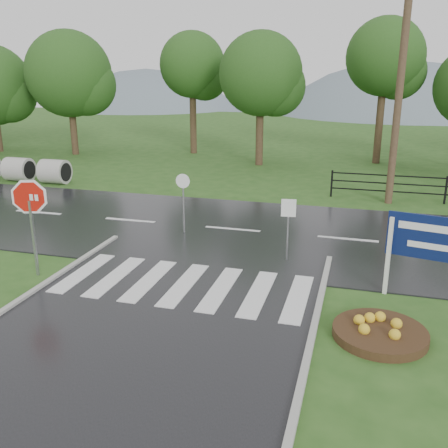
% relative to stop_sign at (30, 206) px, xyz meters
% --- Properties ---
extents(ground, '(120.00, 120.00, 0.00)m').
position_rel_stop_sign_xyz_m(ground, '(4.19, -4.62, -2.00)').
color(ground, '#29521B').
rests_on(ground, ground).
extents(main_road, '(90.00, 8.00, 0.04)m').
position_rel_stop_sign_xyz_m(main_road, '(4.19, 5.38, -2.00)').
color(main_road, black).
rests_on(main_road, ground).
extents(crosswalk, '(6.50, 2.80, 0.02)m').
position_rel_stop_sign_xyz_m(crosswalk, '(4.19, 0.38, -1.94)').
color(crosswalk, silver).
rests_on(crosswalk, ground).
extents(fence_west, '(9.58, 0.08, 1.20)m').
position_rel_stop_sign_xyz_m(fence_west, '(11.94, 11.38, -1.27)').
color(fence_west, black).
rests_on(fence_west, ground).
extents(hills, '(102.00, 48.00, 48.00)m').
position_rel_stop_sign_xyz_m(hills, '(7.68, 60.38, -17.53)').
color(hills, slate).
rests_on(hills, ground).
extents(treeline, '(83.20, 5.20, 10.00)m').
position_rel_stop_sign_xyz_m(treeline, '(5.19, 19.38, -2.00)').
color(treeline, '#1E4515').
rests_on(treeline, ground).
extents(stop_sign, '(1.22, 0.43, 2.89)m').
position_rel_stop_sign_xyz_m(stop_sign, '(0.00, 0.00, 0.00)').
color(stop_sign, '#939399').
rests_on(stop_sign, ground).
extents(estate_billboard, '(2.39, 0.57, 2.13)m').
position_rel_stop_sign_xyz_m(estate_billboard, '(10.40, 1.38, -0.53)').
color(estate_billboard, silver).
rests_on(estate_billboard, ground).
extents(flower_bed, '(2.00, 2.00, 0.40)m').
position_rel_stop_sign_xyz_m(flower_bed, '(9.13, -0.96, -1.85)').
color(flower_bed, '#332111').
rests_on(flower_bed, ground).
extents(reg_sign_small, '(0.43, 0.07, 1.92)m').
position_rel_stop_sign_xyz_m(reg_sign_small, '(6.52, 2.90, -0.61)').
color(reg_sign_small, '#939399').
rests_on(reg_sign_small, ground).
extents(reg_sign_round, '(0.49, 0.06, 2.13)m').
position_rel_stop_sign_xyz_m(reg_sign_round, '(2.66, 4.56, -0.64)').
color(reg_sign_round, '#939399').
rests_on(reg_sign_round, ground).
extents(utility_pole_east, '(1.58, 0.57, 9.13)m').
position_rel_stop_sign_xyz_m(utility_pole_east, '(9.65, 10.88, 2.65)').
color(utility_pole_east, '#473523').
rests_on(utility_pole_east, ground).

